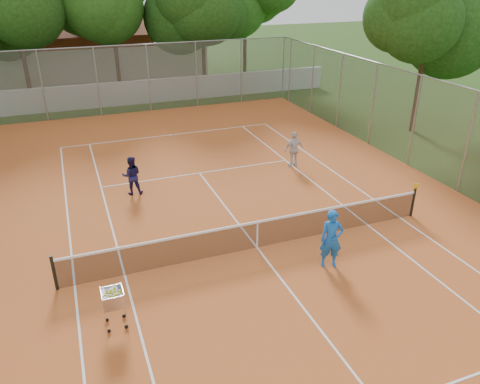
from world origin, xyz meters
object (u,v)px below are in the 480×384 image
object	(u,v)px
player_near	(331,239)
player_far_left	(132,175)
player_far_right	(294,149)
ball_hopper	(114,307)
tennis_net	(257,234)
clubhouse	(95,48)

from	to	relation	value
player_near	player_far_left	distance (m)	8.40
player_far_right	ball_hopper	size ratio (longest dim) A/B	1.41
tennis_net	player_near	bearing A→B (deg)	-45.60
tennis_net	player_near	xyz separation A→B (m)	(1.62, -1.65, 0.41)
clubhouse	player_far_left	world-z (taller)	clubhouse
player_near	player_far_right	world-z (taller)	player_near
clubhouse	player_far_right	distance (m)	24.17
player_far_right	ball_hopper	bearing A→B (deg)	39.21
tennis_net	player_far_left	size ratio (longest dim) A/B	7.76
player_near	ball_hopper	size ratio (longest dim) A/B	1.60
tennis_net	player_near	size ratio (longest dim) A/B	6.58
player_far_left	tennis_net	bearing A→B (deg)	127.25
tennis_net	player_far_right	xyz separation A→B (m)	(4.13, 5.66, 0.31)
tennis_net	ball_hopper	world-z (taller)	ball_hopper
tennis_net	player_far_right	size ratio (longest dim) A/B	7.46
tennis_net	ball_hopper	xyz separation A→B (m)	(-4.61, -2.05, 0.07)
clubhouse	player_near	distance (m)	30.89
clubhouse	ball_hopper	world-z (taller)	clubhouse
player_far_left	player_far_right	world-z (taller)	player_far_right
ball_hopper	player_far_right	bearing A→B (deg)	20.69
clubhouse	tennis_net	bearing A→B (deg)	-86.05
clubhouse	player_far_right	world-z (taller)	clubhouse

